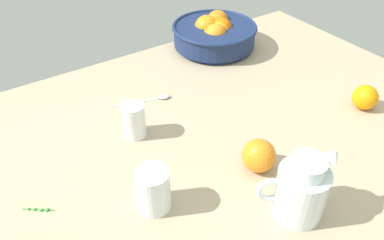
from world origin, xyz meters
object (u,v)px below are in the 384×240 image
at_px(juice_glass, 154,192).
at_px(spoon, 149,99).
at_px(loose_orange_1, 365,97).
at_px(fruit_bowl, 214,34).
at_px(loose_orange_0, 259,156).
at_px(second_glass, 134,122).
at_px(juice_pitcher, 300,192).

relative_size(juice_glass, spoon, 0.56).
bearing_deg(loose_orange_1, spoon, 143.03).
xyz_separation_m(fruit_bowl, loose_orange_0, (-0.27, -0.53, -0.01)).
bearing_deg(fruit_bowl, loose_orange_0, -116.82).
relative_size(fruit_bowl, loose_orange_1, 4.26).
bearing_deg(second_glass, spoon, 47.88).
xyz_separation_m(juice_glass, spoon, (0.17, 0.34, -0.04)).
xyz_separation_m(loose_orange_1, spoon, (-0.47, 0.35, -0.03)).
relative_size(juice_glass, second_glass, 1.07).
xyz_separation_m(juice_glass, loose_orange_0, (0.25, -0.03, -0.00)).
relative_size(juice_pitcher, juice_glass, 1.57).
height_order(fruit_bowl, loose_orange_0, fruit_bowl).
height_order(juice_glass, loose_orange_0, juice_glass).
distance_m(juice_glass, spoon, 0.38).
height_order(juice_glass, loose_orange_1, juice_glass).
distance_m(second_glass, spoon, 0.15).
bearing_deg(fruit_bowl, juice_pitcher, -113.21).
distance_m(second_glass, loose_orange_1, 0.62).
bearing_deg(fruit_bowl, spoon, -154.57).
relative_size(loose_orange_0, spoon, 0.45).
xyz_separation_m(second_glass, loose_orange_1, (0.57, -0.24, -0.01)).
distance_m(loose_orange_0, spoon, 0.38).
relative_size(second_glass, spoon, 0.53).
relative_size(loose_orange_0, loose_orange_1, 1.12).
distance_m(juice_glass, loose_orange_1, 0.64).
bearing_deg(loose_orange_0, fruit_bowl, 63.18).
distance_m(juice_pitcher, loose_orange_0, 0.14).
relative_size(loose_orange_1, spoon, 0.40).
xyz_separation_m(juice_glass, second_glass, (0.07, 0.22, -0.00)).
bearing_deg(loose_orange_0, juice_pitcher, -97.19).
relative_size(fruit_bowl, juice_pitcher, 1.92).
bearing_deg(loose_orange_1, juice_glass, 178.50).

